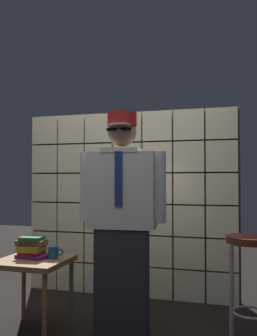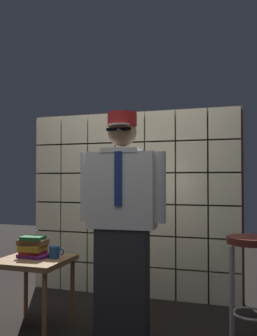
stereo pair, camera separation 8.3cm
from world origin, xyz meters
name	(u,v)px [view 1 (the left image)]	position (x,y,z in m)	size (l,w,h in m)	color
glass_block_wall	(128,203)	(0.00, 1.34, 0.93)	(2.22, 0.10, 1.91)	beige
standing_person	(122,219)	(0.24, 0.35, 0.88)	(0.68, 0.30, 1.69)	#28282D
bar_stool	(251,264)	(1.17, 0.46, 0.58)	(0.34, 0.34, 0.77)	#592319
side_table	(33,269)	(-0.44, 0.23, 0.49)	(0.52, 0.52, 0.56)	brown
book_stack	(32,248)	(-0.48, 0.27, 0.64)	(0.27, 0.23, 0.17)	#591E66
coffee_mug	(54,252)	(-0.30, 0.28, 0.61)	(0.13, 0.08, 0.09)	navy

